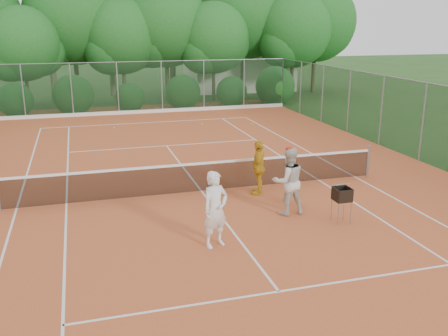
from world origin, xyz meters
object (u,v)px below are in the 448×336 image
at_px(player_yellow, 259,167).
at_px(ball_hopper, 342,195).
at_px(player_center_grp, 288,181).
at_px(player_white, 215,209).

height_order(player_yellow, ball_hopper, player_yellow).
xyz_separation_m(player_center_grp, ball_hopper, (1.14, -0.96, -0.20)).
bearing_deg(ball_hopper, player_white, -161.87).
relative_size(player_yellow, ball_hopper, 1.79).
xyz_separation_m(player_white, player_center_grp, (2.48, 1.46, 0.03)).
bearing_deg(ball_hopper, player_center_grp, 150.24).
xyz_separation_m(player_center_grp, player_yellow, (-0.19, 1.84, -0.10)).
relative_size(player_center_grp, ball_hopper, 2.02).
bearing_deg(player_white, ball_hopper, -12.76).
bearing_deg(player_white, player_center_grp, 9.82).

